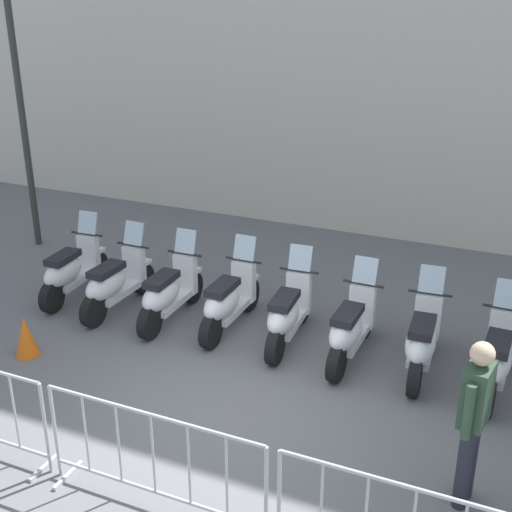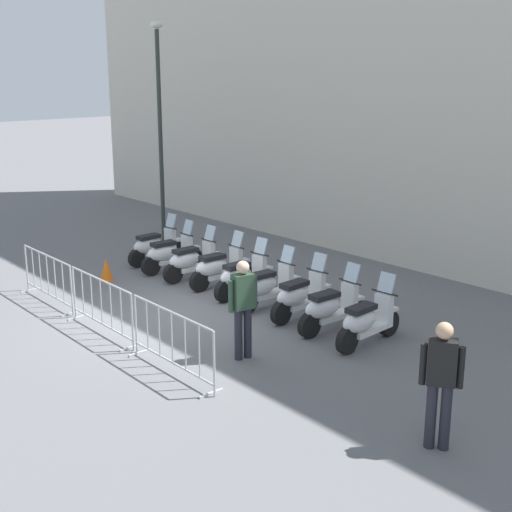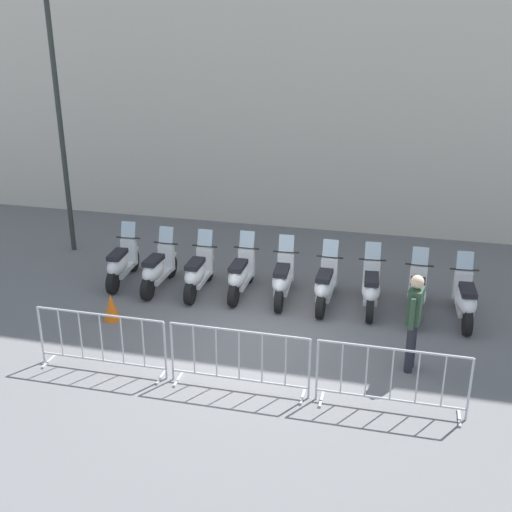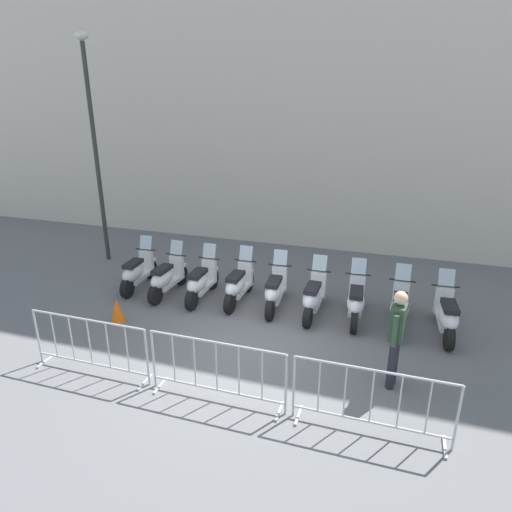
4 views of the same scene
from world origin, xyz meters
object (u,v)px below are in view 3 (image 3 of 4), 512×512
at_px(motorcycle_6, 371,289).
at_px(street_lamp, 57,100).
at_px(barrier_segment_1, 239,360).
at_px(barrier_segment_2, 391,380).
at_px(motorcycle_5, 325,286).
at_px(traffic_cone, 111,307).
at_px(motorcycle_8, 465,300).
at_px(officer_mid_plaza, 414,317).
at_px(motorcycle_4, 282,280).
at_px(motorcycle_7, 417,295).
at_px(motorcycle_3, 240,275).
at_px(barrier_segment_0, 102,342).
at_px(motorcycle_0, 121,264).
at_px(motorcycle_2, 198,273).
at_px(motorcycle_1, 157,270).

relative_size(motorcycle_6, street_lamp, 0.28).
xyz_separation_m(barrier_segment_1, barrier_segment_2, (2.32, -0.48, 0.00)).
distance_m(motorcycle_5, traffic_cone, 4.27).
height_order(motorcycle_8, officer_mid_plaza, officer_mid_plaza).
height_order(motorcycle_4, officer_mid_plaza, officer_mid_plaza).
distance_m(motorcycle_8, barrier_segment_2, 3.53).
bearing_deg(motorcycle_7, motorcycle_3, 166.71).
xyz_separation_m(street_lamp, officer_mid_plaza, (7.39, -5.38, -2.72)).
bearing_deg(motorcycle_5, motorcycle_3, 165.23).
distance_m(barrier_segment_1, officer_mid_plaza, 2.96).
xyz_separation_m(motorcycle_4, barrier_segment_1, (-0.69, -3.34, 0.07)).
bearing_deg(barrier_segment_0, barrier_segment_1, -11.62).
bearing_deg(motorcycle_0, motorcycle_4, -11.87).
bearing_deg(motorcycle_0, motorcycle_2, -14.71).
height_order(motorcycle_1, motorcycle_8, same).
relative_size(motorcycle_6, motorcycle_8, 1.00).
bearing_deg(motorcycle_4, motorcycle_6, -11.77).
distance_m(motorcycle_8, officer_mid_plaza, 2.33).
bearing_deg(motorcycle_1, street_lamp, 137.96).
bearing_deg(motorcycle_8, barrier_segment_1, -149.24).
xyz_separation_m(motorcycle_0, motorcycle_6, (5.31, -1.11, 0.00)).
height_order(motorcycle_4, street_lamp, street_lamp).
xyz_separation_m(motorcycle_8, barrier_segment_0, (-6.54, -2.03, 0.07)).
xyz_separation_m(motorcycle_0, street_lamp, (-1.70, 2.00, 3.25)).
height_order(motorcycle_1, barrier_segment_0, motorcycle_1).
bearing_deg(motorcycle_8, barrier_segment_2, -122.31).
height_order(motorcycle_0, motorcycle_7, same).
relative_size(motorcycle_1, officer_mid_plaza, 0.99).
bearing_deg(motorcycle_2, motorcycle_1, 170.02).
distance_m(motorcycle_4, motorcycle_6, 1.81).
height_order(motorcycle_3, motorcycle_4, same).
height_order(motorcycle_5, motorcycle_6, same).
distance_m(motorcycle_5, barrier_segment_2, 3.65).
xyz_separation_m(motorcycle_0, motorcycle_4, (3.54, -0.74, 0.00)).
xyz_separation_m(barrier_segment_0, barrier_segment_1, (2.32, -0.48, 0.00)).
bearing_deg(motorcycle_1, motorcycle_3, -7.21).
relative_size(motorcycle_4, motorcycle_7, 1.01).
bearing_deg(officer_mid_plaza, motorcycle_2, 143.48).
bearing_deg(street_lamp, traffic_cone, -63.19).
xyz_separation_m(motorcycle_6, traffic_cone, (-5.10, -0.66, -0.18)).
xyz_separation_m(motorcycle_8, barrier_segment_2, (-1.89, -2.98, 0.07)).
xyz_separation_m(motorcycle_6, officer_mid_plaza, (0.38, -2.27, 0.53)).
relative_size(motorcycle_2, motorcycle_8, 1.00).
height_order(motorcycle_4, barrier_segment_0, motorcycle_4).
bearing_deg(motorcycle_2, motorcycle_7, -11.51).
distance_m(motorcycle_4, street_lamp, 6.75).
distance_m(motorcycle_3, barrier_segment_1, 3.56).
height_order(motorcycle_2, motorcycle_3, same).
bearing_deg(motorcycle_6, motorcycle_8, -14.74).
xyz_separation_m(motorcycle_0, traffic_cone, (0.21, -1.77, -0.18)).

